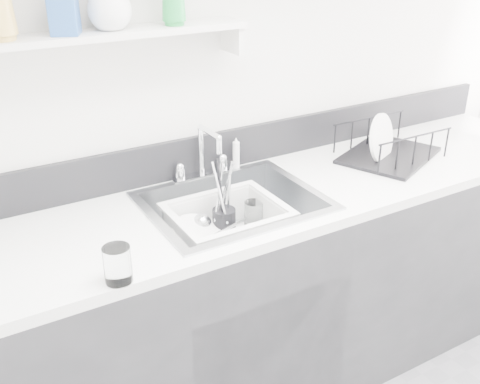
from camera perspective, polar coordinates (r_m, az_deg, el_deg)
room_shell at (r=1.22m, az=18.99°, el=16.72°), size 3.50×3.00×2.60m
counter_run at (r=2.31m, az=-0.64°, el=-11.23°), size 3.20×0.62×0.92m
backsplash at (r=2.27m, az=-4.44°, el=3.74°), size 3.20×0.02×0.16m
sink at (r=2.11m, az=-0.69°, el=-3.16°), size 0.64×0.52×0.20m
faucet at (r=2.24m, az=-3.83°, el=2.84°), size 0.26×0.18×0.23m
side_sprayer at (r=2.31m, az=-0.40°, el=3.93°), size 0.03×0.03×0.14m
wall_shelf at (r=1.95m, az=-13.63°, el=15.09°), size 1.00×0.16×0.12m
wash_tub at (r=2.07m, az=-1.29°, el=-3.62°), size 0.50×0.45×0.16m
plate_stack at (r=2.08m, az=-4.00°, el=-4.88°), size 0.25×0.24×0.10m
utensil_cup at (r=2.12m, az=-1.64°, el=-2.92°), size 0.09×0.09×0.30m
ladle at (r=2.09m, az=-2.19°, el=-4.09°), size 0.24×0.30×0.08m
tumbler_in_tub at (r=2.19m, az=1.39°, el=-2.26°), size 0.09×0.09×0.10m
tumbler_counter at (r=1.64m, az=-12.33°, el=-7.20°), size 0.10×0.10×0.11m
dish_rack at (r=2.52m, az=15.02°, el=5.05°), size 0.52×0.47×0.15m
bowl_small at (r=2.11m, az=2.31°, el=-4.63°), size 0.13×0.13×0.04m
soap_bottle_b at (r=1.88m, az=-17.58°, el=17.79°), size 0.11×0.11×0.19m
soap_bottle_c at (r=1.94m, az=-13.20°, el=18.40°), size 0.14×0.14×0.18m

